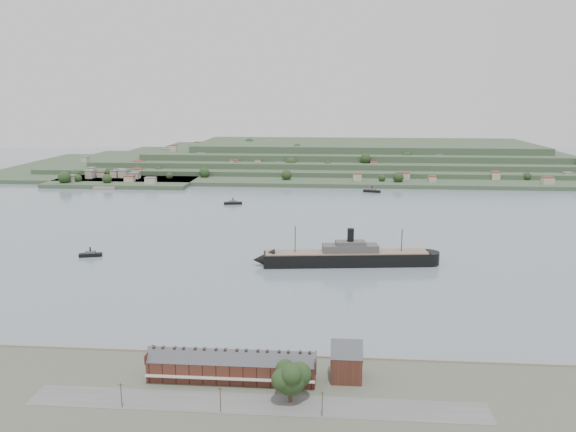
# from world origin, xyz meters

# --- Properties ---
(ground) EXTENTS (1400.00, 1400.00, 0.00)m
(ground) POSITION_xyz_m (0.00, 0.00, 0.00)
(ground) COLOR slate
(ground) RESTS_ON ground
(near_shore) EXTENTS (220.00, 80.00, 2.60)m
(near_shore) POSITION_xyz_m (0.00, -186.75, 1.01)
(near_shore) COLOR #4C5142
(near_shore) RESTS_ON ground
(terrace_row) EXTENTS (55.60, 9.80, 11.07)m
(terrace_row) POSITION_xyz_m (-10.00, -168.02, 6.84)
(terrace_row) COLOR #4A231A
(terrace_row) RESTS_ON ground
(gabled_building) EXTENTS (10.40, 10.18, 14.09)m
(gabled_building) POSITION_xyz_m (27.50, -164.00, 8.19)
(gabled_building) COLOR #4A231A
(gabled_building) RESTS_ON ground
(far_peninsula) EXTENTS (760.00, 309.00, 30.00)m
(far_peninsula) POSITION_xyz_m (27.91, 393.10, 11.88)
(far_peninsula) COLOR #2F432D
(far_peninsula) RESTS_ON ground
(steamship) EXTENTS (104.98, 23.59, 25.20)m
(steamship) POSITION_xyz_m (28.35, -31.69, 4.65)
(steamship) COLOR black
(steamship) RESTS_ON ground
(tugboat) EXTENTS (13.44, 6.64, 5.84)m
(tugboat) POSITION_xyz_m (-119.44, -26.61, 1.43)
(tugboat) COLOR black
(tugboat) RESTS_ON ground
(ferry_west) EXTENTS (16.14, 6.94, 5.86)m
(ferry_west) POSITION_xyz_m (-63.21, 137.93, 1.41)
(ferry_west) COLOR black
(ferry_west) RESTS_ON ground
(ferry_east) EXTENTS (17.25, 9.05, 6.23)m
(ferry_east) POSITION_xyz_m (61.32, 208.60, 1.50)
(ferry_east) COLOR black
(ferry_east) RESTS_ON ground
(fig_tree) EXTENTS (12.14, 10.52, 13.55)m
(fig_tree) POSITION_xyz_m (10.45, -180.19, 10.27)
(fig_tree) COLOR #422E1E
(fig_tree) RESTS_ON ground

